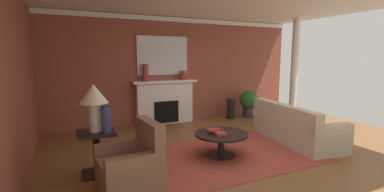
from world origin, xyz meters
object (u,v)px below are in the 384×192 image
Objects in this scene: fireplace at (165,103)px; mantel_mirror at (163,56)px; vase_mantel_right at (184,75)px; coffee_table at (221,139)px; side_table at (97,150)px; sofa at (295,129)px; table_lamp at (94,98)px; vase_mantel_left at (145,73)px; vase_on_side_table at (106,119)px; vase_tall_corner at (231,109)px; potted_plant at (248,102)px; armchair_near_window at (132,167)px.

fireplace is 1.33m from mantel_mirror.
mantel_mirror is 5.77× the size of vase_mantel_right.
side_table is (-2.20, 0.17, 0.06)m from coffee_table.
table_lamp is at bearing 178.36° from sofa.
table_lamp is at bearing -120.37° from vase_mantel_left.
mantel_mirror is at bearing 56.40° from vase_on_side_table.
sofa is (2.01, -2.81, -0.28)m from fireplace.
mantel_mirror is 2.36× the size of vase_tall_corner.
coffee_table is at bearing -87.94° from fireplace.
potted_plant is at bearing -10.52° from mantel_mirror.
vase_mantel_left is 1.12× the size of vase_on_side_table.
potted_plant is (0.59, 2.44, 0.19)m from sofa.
vase_mantel_right is 2.24m from potted_plant.
fireplace is at bearing -90.00° from mantel_mirror.
mantel_mirror reaches higher than sofa.
table_lamp is 3.74m from vase_mantel_right.
vase_tall_corner is (3.70, 3.07, 0.00)m from armchair_near_window.
table_lamp is 1.84× the size of vase_on_side_table.
vase_mantel_left is at bearing 180.00° from vase_mantel_right.
vase_on_side_table is (0.15, -0.12, -0.32)m from table_lamp.
table_lamp is (-4.11, 0.12, 0.93)m from sofa.
vase_on_side_table is 0.49× the size of potted_plant.
fireplace is 1.03m from vase_mantel_left.
potted_plant reaches higher than coffee_table.
potted_plant is at bearing 76.35° from sofa.
coffee_table is 2.18× the size of vase_mantel_left.
vase_mantel_right is (0.55, -0.17, -0.55)m from mantel_mirror.
fireplace is 7.14× the size of vase_mantel_right.
armchair_near_window reaches higher than potted_plant.
side_table is at bearing -135.07° from vase_mantel_right.
table_lamp is (-0.40, 0.68, 0.92)m from armchair_near_window.
vase_on_side_table is 5.18m from potted_plant.
mantel_mirror reaches higher than vase_mantel_right.
table_lamp is 4.83m from vase_tall_corner.
sofa is 2.65× the size of potted_plant.
armchair_near_window is at bearing -115.88° from mantel_mirror.
vase_mantel_left is (-0.65, 2.81, 1.11)m from coffee_table.
potted_plant is (2.50, 2.49, 0.16)m from coffee_table.
coffee_table is 2.38m from table_lamp.
sofa is at bearing -89.86° from vase_tall_corner.
vase_mantel_left reaches higher than fireplace.
vase_mantel_left is at bearing 70.99° from armchair_near_window.
fireplace is 2.92× the size of vase_tall_corner.
vase_tall_corner is (4.10, 2.39, -0.09)m from side_table.
coffee_table is 1.62× the size of vase_tall_corner.
side_table is (-4.11, 0.12, 0.10)m from sofa.
armchair_near_window reaches higher than sofa.
vase_on_side_table is at bearing -123.60° from mantel_mirror.
fireplace is 0.95m from vase_mantel_right.
vase_on_side_table is at bearing -116.85° from vase_mantel_left.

